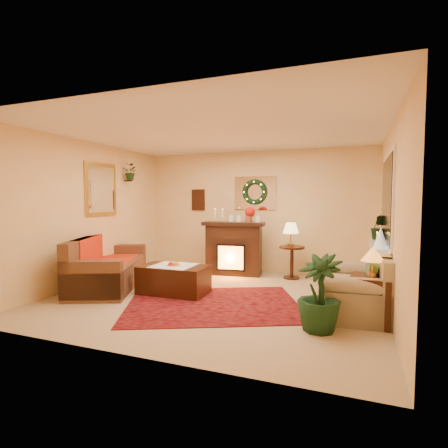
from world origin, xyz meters
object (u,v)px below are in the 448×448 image
(loveseat, at_px, (354,282))
(end_table_square, at_px, (371,302))
(side_table_round, at_px, (292,262))
(coffee_table, at_px, (174,281))
(fireplace, at_px, (234,248))
(sofa, at_px, (109,263))

(loveseat, bearing_deg, end_table_square, -69.44)
(loveseat, distance_m, end_table_square, 0.49)
(side_table_round, bearing_deg, coffee_table, -131.68)
(fireplace, distance_m, side_table_round, 1.21)
(coffee_table, bearing_deg, fireplace, 74.82)
(sofa, xyz_separation_m, fireplace, (1.75, 1.74, 0.12))
(sofa, relative_size, side_table_round, 3.26)
(sofa, relative_size, loveseat, 1.47)
(loveseat, relative_size, coffee_table, 1.28)
(sofa, xyz_separation_m, side_table_round, (2.93, 1.81, -0.10))
(loveseat, relative_size, side_table_round, 2.22)
(loveseat, xyz_separation_m, end_table_square, (0.20, -0.42, -0.15))
(fireplace, relative_size, coffee_table, 1.01)
(sofa, bearing_deg, loveseat, -22.31)
(fireplace, xyz_separation_m, loveseat, (2.35, -1.67, -0.13))
(side_table_round, relative_size, end_table_square, 1.07)
(loveseat, height_order, side_table_round, loveseat)
(fireplace, bearing_deg, loveseat, -42.48)
(fireplace, relative_size, loveseat, 0.79)
(side_table_round, height_order, end_table_square, side_table_round)
(fireplace, xyz_separation_m, end_table_square, (2.55, -2.09, -0.28))
(loveseat, bearing_deg, fireplace, 139.57)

